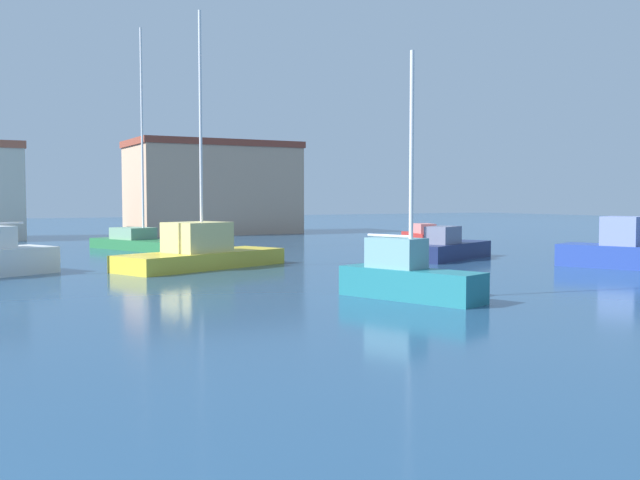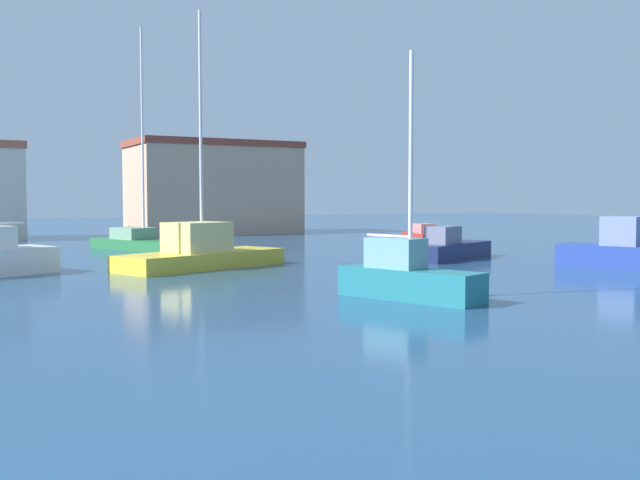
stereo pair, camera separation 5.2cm
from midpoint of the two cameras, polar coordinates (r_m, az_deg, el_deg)
water at (r=28.56m, az=-0.97°, el=-2.35°), size 160.00×160.00×0.00m
sailboat_yellow_distant_east at (r=29.55m, az=-9.34°, el=-0.93°), size 7.62×4.90×10.25m
motorboat_blue_center_channel at (r=31.58m, az=23.12°, el=-0.84°), size 3.72×5.72×2.08m
motorboat_red_outer_mooring at (r=42.15m, az=8.04°, el=0.18°), size 2.37×4.23×1.35m
sailboat_green_inner_mooring at (r=40.62m, az=-13.81°, el=-0.05°), size 4.52×7.63×11.91m
sailboat_teal_mid_harbor at (r=20.43m, az=6.91°, el=-2.77°), size 2.52×4.42×6.87m
motorboat_navy_near_pier at (r=33.76m, az=10.19°, el=-0.65°), size 5.80×3.85×1.54m
warehouse_block at (r=57.81m, az=-8.36°, el=4.10°), size 12.74×7.31×7.21m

